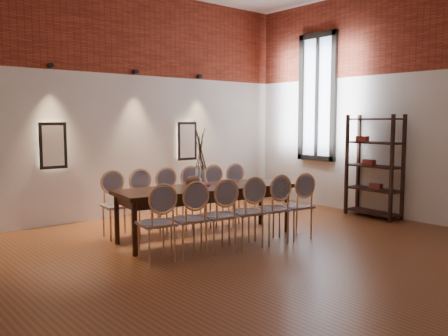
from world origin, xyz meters
TOP-DOWN VIEW (x-y plane):
  - floor at (0.00, 0.00)m, footprint 7.00×7.00m
  - wall_back at (0.00, 3.55)m, footprint 7.00×0.10m
  - wall_right at (3.55, 0.00)m, footprint 0.10×7.00m
  - brick_band_back at (0.00, 3.48)m, footprint 7.00×0.02m
  - brick_band_right at (3.48, 0.00)m, footprint 0.02×7.00m
  - niche_left at (-1.30, 3.45)m, footprint 0.36×0.06m
  - niche_right at (1.30, 3.45)m, footprint 0.36×0.06m
  - spot_fixture_left at (-1.30, 3.42)m, footprint 0.08×0.10m
  - spot_fixture_mid at (0.20, 3.42)m, footprint 0.08×0.10m
  - spot_fixture_right at (1.60, 3.42)m, footprint 0.08×0.10m
  - window_glass at (3.46, 2.00)m, footprint 0.02×0.78m
  - window_frame at (3.44, 2.00)m, footprint 0.08×0.90m
  - window_mullion at (3.44, 2.00)m, footprint 0.06×0.06m
  - dining_table at (0.10, 1.28)m, footprint 2.69×1.20m
  - chair_near_a at (-1.07, 0.75)m, footprint 0.50×0.50m
  - chair_near_b at (-0.64, 0.68)m, footprint 0.50×0.50m
  - chair_near_c at (-0.21, 0.62)m, footprint 0.50×0.50m
  - chair_near_d at (0.22, 0.56)m, footprint 0.50×0.50m
  - chair_near_e at (0.64, 0.50)m, footprint 0.50×0.50m
  - chair_near_f at (1.07, 0.43)m, footprint 0.50×0.50m
  - chair_far_a at (-0.87, 2.13)m, footprint 0.50×0.50m
  - chair_far_b at (-0.44, 2.06)m, footprint 0.50×0.50m
  - chair_far_c at (-0.01, 2.00)m, footprint 0.50×0.50m
  - chair_far_d at (0.42, 1.94)m, footprint 0.50×0.50m
  - chair_far_e at (0.85, 1.88)m, footprint 0.50×0.50m
  - chair_far_f at (1.27, 1.82)m, footprint 0.50×0.50m
  - vase at (0.01, 1.29)m, footprint 0.14×0.14m
  - dried_branches at (0.01, 1.29)m, footprint 0.50×0.50m
  - bowl at (-0.13, 1.26)m, footprint 0.24×0.24m
  - book at (0.05, 1.38)m, footprint 0.28×0.22m
  - shelving_rack at (3.28, 0.58)m, footprint 0.46×1.03m

SIDE VIEW (x-z plane):
  - floor at x=0.00m, z-range -0.02..0.00m
  - dining_table at x=0.10m, z-range 0.00..0.75m
  - chair_near_a at x=-1.07m, z-range 0.00..0.94m
  - chair_near_b at x=-0.64m, z-range 0.00..0.94m
  - chair_near_c at x=-0.21m, z-range 0.00..0.94m
  - chair_near_d at x=0.22m, z-range 0.00..0.94m
  - chair_near_e at x=0.64m, z-range 0.00..0.94m
  - chair_near_f at x=1.07m, z-range 0.00..0.94m
  - chair_far_a at x=-0.87m, z-range 0.00..0.94m
  - chair_far_b at x=-0.44m, z-range 0.00..0.94m
  - chair_far_c at x=-0.01m, z-range 0.00..0.94m
  - chair_far_d at x=0.42m, z-range 0.00..0.94m
  - chair_far_e at x=0.85m, z-range 0.00..0.94m
  - chair_far_f at x=1.27m, z-range 0.00..0.94m
  - book at x=0.05m, z-range 0.75..0.78m
  - bowl at x=-0.13m, z-range 0.75..0.93m
  - vase at x=0.01m, z-range 0.75..1.05m
  - shelving_rack at x=3.28m, z-range 0.00..1.80m
  - niche_left at x=-1.30m, z-range 0.97..1.63m
  - niche_right at x=1.30m, z-range 0.97..1.63m
  - dried_branches at x=0.01m, z-range 1.00..1.70m
  - wall_back at x=0.00m, z-range 0.00..4.00m
  - wall_right at x=3.55m, z-range 0.00..4.00m
  - window_glass at x=3.46m, z-range 0.96..3.34m
  - window_frame at x=3.44m, z-range 0.90..3.40m
  - window_mullion at x=3.44m, z-range 0.95..3.35m
  - spot_fixture_left at x=-1.30m, z-range 2.51..2.59m
  - spot_fixture_mid at x=0.20m, z-range 2.51..2.59m
  - spot_fixture_right at x=1.60m, z-range 2.51..2.59m
  - brick_band_back at x=0.00m, z-range 2.50..4.00m
  - brick_band_right at x=3.48m, z-range 2.50..4.00m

